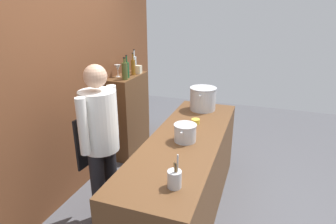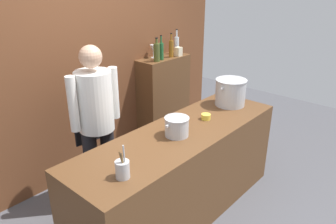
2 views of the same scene
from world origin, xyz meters
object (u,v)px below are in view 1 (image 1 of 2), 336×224
object	(u,v)px
wine_bottle_clear	(134,64)
stockpot_large	(203,99)
chef	(100,137)
utensil_crock	(175,179)
butter_jar	(195,121)
wine_bottle_olive	(125,71)
wine_bottle_amber	(133,67)
spice_tin_cream	(138,69)
wine_bottle_green	(127,69)
wine_glass_wide	(118,68)
stockpot_small	(185,133)

from	to	relation	value
wine_bottle_clear	stockpot_large	bearing A→B (deg)	-111.99
chef	utensil_crock	distance (m)	0.98
chef	butter_jar	size ratio (longest dim) A/B	17.43
stockpot_large	wine_bottle_olive	bearing A→B (deg)	91.49
wine_bottle_amber	spice_tin_cream	world-z (taller)	wine_bottle_amber
wine_bottle_green	wine_glass_wide	world-z (taller)	wine_bottle_green
spice_tin_cream	chef	bearing A→B (deg)	-167.67
utensil_crock	spice_tin_cream	bearing A→B (deg)	30.73
wine_bottle_amber	spice_tin_cream	xyz separation A→B (m)	(0.11, -0.03, -0.06)
spice_tin_cream	stockpot_small	bearing A→B (deg)	-140.44
stockpot_large	utensil_crock	size ratio (longest dim) A/B	1.49
stockpot_large	wine_bottle_olive	size ratio (longest dim) A/B	1.33
chef	butter_jar	distance (m)	1.07
utensil_crock	wine_bottle_amber	world-z (taller)	wine_bottle_amber
utensil_crock	wine_bottle_clear	distance (m)	2.60
stockpot_large	wine_bottle_olive	distance (m)	1.11
utensil_crock	wine_bottle_clear	bearing A→B (deg)	31.73
butter_jar	wine_bottle_green	world-z (taller)	wine_bottle_green
butter_jar	wine_bottle_clear	bearing A→B (deg)	51.10
stockpot_small	wine_bottle_olive	distance (m)	1.49
wine_bottle_olive	wine_bottle_clear	size ratio (longest dim) A/B	0.89
stockpot_small	wine_bottle_green	size ratio (longest dim) A/B	0.91
stockpot_large	wine_bottle_amber	xyz separation A→B (m)	(0.27, 1.10, 0.29)
wine_bottle_green	butter_jar	bearing A→B (deg)	-117.04
stockpot_large	wine_glass_wide	bearing A→B (deg)	86.24
stockpot_small	wine_bottle_clear	distance (m)	1.91
butter_jar	spice_tin_cream	bearing A→B (deg)	51.24
stockpot_large	wine_bottle_clear	distance (m)	1.30
spice_tin_cream	utensil_crock	bearing A→B (deg)	-149.27
utensil_crock	wine_bottle_amber	bearing A→B (deg)	32.71
wine_bottle_clear	spice_tin_cream	distance (m)	0.15
wine_bottle_olive	stockpot_small	bearing A→B (deg)	-129.81
spice_tin_cream	wine_glass_wide	bearing A→B (deg)	149.84
wine_bottle_clear	utensil_crock	bearing A→B (deg)	-148.27
chef	stockpot_large	xyz separation A→B (m)	(1.28, -0.70, 0.08)
stockpot_small	wine_bottle_clear	bearing A→B (deg)	40.30
stockpot_large	wine_bottle_olive	xyz separation A→B (m)	(-0.03, 1.07, 0.29)
utensil_crock	butter_jar	bearing A→B (deg)	7.09
chef	wine_bottle_clear	distance (m)	1.85
utensil_crock	spice_tin_cream	world-z (taller)	spice_tin_cream
wine_bottle_green	spice_tin_cream	world-z (taller)	wine_bottle_green
wine_bottle_clear	spice_tin_cream	world-z (taller)	wine_bottle_clear
wine_bottle_clear	wine_glass_wide	distance (m)	0.40
stockpot_small	utensil_crock	world-z (taller)	utensil_crock
utensil_crock	spice_tin_cream	size ratio (longest dim) A/B	2.25
wine_bottle_olive	wine_bottle_green	distance (m)	0.11
stockpot_small	wine_glass_wide	xyz separation A→B (m)	(1.04, 1.28, 0.35)
wine_bottle_amber	stockpot_small	bearing A→B (deg)	-137.27
stockpot_large	stockpot_small	xyz separation A→B (m)	(-0.96, -0.04, -0.06)
wine_bottle_amber	wine_glass_wide	bearing A→B (deg)	142.72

